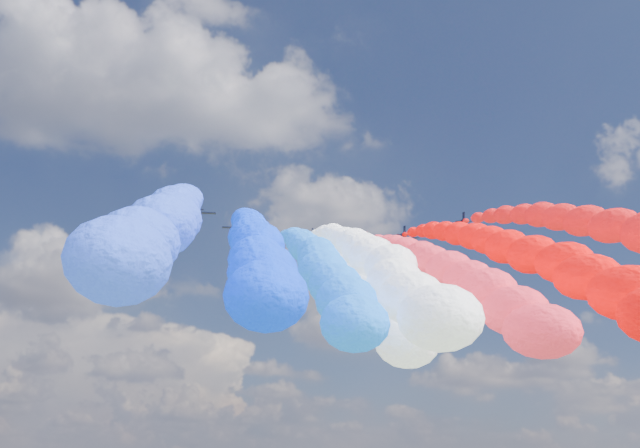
{
  "coord_description": "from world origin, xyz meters",
  "views": [
    {
      "loc": [
        -21.33,
        -157.37,
        57.17
      ],
      "look_at": [
        0.0,
        4.0,
        111.8
      ],
      "focal_mm": 42.42,
      "sensor_mm": 36.0,
      "label": 1
    }
  ],
  "objects": [
    {
      "name": "trail_5",
      "position": [
        9.85,
        -38.93,
        89.88
      ],
      "size": [
        6.94,
        102.93,
        44.94
      ],
      "primitive_type": null,
      "color": "#ED293C"
    },
    {
      "name": "trail_7",
      "position": [
        29.36,
        -58.72,
        89.88
      ],
      "size": [
        6.94,
        102.93,
        44.94
      ],
      "primitive_type": null,
      "color": "red"
    },
    {
      "name": "trail_6",
      "position": [
        18.73,
        -47.85,
        89.88
      ],
      "size": [
        6.94,
        102.93,
        44.94
      ],
      "primitive_type": null,
      "color": "#F00707"
    },
    {
      "name": "jet_6",
      "position": [
        18.73,
        4.67,
        109.8
      ],
      "size": [
        8.53,
        11.44,
        4.51
      ],
      "primitive_type": null,
      "rotation": [
        0.2,
        0.0,
        0.04
      ],
      "color": "black"
    },
    {
      "name": "jet_7",
      "position": [
        29.36,
        -6.2,
        109.8
      ],
      "size": [
        8.58,
        11.48,
        4.51
      ],
      "primitive_type": null,
      "rotation": [
        0.2,
        0.0,
        -0.04
      ],
      "color": "black"
    },
    {
      "name": "jet_2",
      "position": [
        -8.43,
        12.11,
        109.8
      ],
      "size": [
        8.27,
        11.26,
        4.51
      ],
      "primitive_type": null,
      "rotation": [
        0.2,
        0.0,
        -0.01
      ],
      "color": "black"
    },
    {
      "name": "jet_1",
      "position": [
        -17.97,
        2.58,
        109.8
      ],
      "size": [
        8.39,
        11.35,
        4.51
      ],
      "primitive_type": null,
      "rotation": [
        0.2,
        0.0,
        -0.02
      ],
      "color": "black"
    },
    {
      "name": "trail_1",
      "position": [
        -17.97,
        -49.94,
        89.88
      ],
      "size": [
        6.94,
        102.93,
        44.94
      ],
      "primitive_type": null,
      "color": "#0733F9"
    },
    {
      "name": "jet_4",
      "position": [
        -1.17,
        22.46,
        109.8
      ],
      "size": [
        8.47,
        11.4,
        4.51
      ],
      "primitive_type": null,
      "rotation": [
        0.2,
        0.0,
        0.03
      ],
      "color": "black"
    },
    {
      "name": "trail_3",
      "position": [
        -1.7,
        -43.47,
        89.88
      ],
      "size": [
        6.94,
        102.93,
        44.94
      ],
      "primitive_type": null,
      "color": "white"
    },
    {
      "name": "trail_4",
      "position": [
        -1.17,
        -30.06,
        89.88
      ],
      "size": [
        6.94,
        102.93,
        44.94
      ],
      "primitive_type": null,
      "color": "white"
    },
    {
      "name": "trail_2",
      "position": [
        -8.43,
        -40.41,
        89.88
      ],
      "size": [
        6.94,
        102.93,
        44.94
      ],
      "primitive_type": null,
      "color": "blue"
    },
    {
      "name": "jet_3",
      "position": [
        -1.7,
        9.05,
        109.8
      ],
      "size": [
        8.43,
        11.37,
        4.51
      ],
      "primitive_type": null,
      "rotation": [
        0.2,
        0.0,
        0.03
      ],
      "color": "black"
    },
    {
      "name": "trail_0",
      "position": [
        -27.47,
        -58.95,
        89.88
      ],
      "size": [
        6.94,
        102.93,
        44.94
      ],
      "primitive_type": null,
      "color": "blue"
    },
    {
      "name": "jet_5",
      "position": [
        9.85,
        13.59,
        109.8
      ],
      "size": [
        8.83,
        11.65,
        4.51
      ],
      "primitive_type": null,
      "rotation": [
        0.2,
        0.0,
        0.06
      ],
      "color": "black"
    },
    {
      "name": "jet_0",
      "position": [
        -27.47,
        -6.43,
        109.8
      ],
      "size": [
        8.32,
        11.29,
        4.51
      ],
      "primitive_type": null,
      "rotation": [
        0.2,
        0.0,
        -0.02
      ],
      "color": "black"
    }
  ]
}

